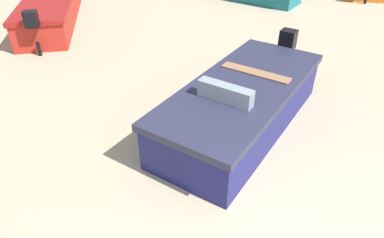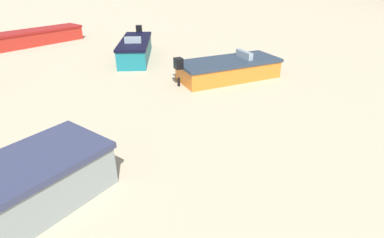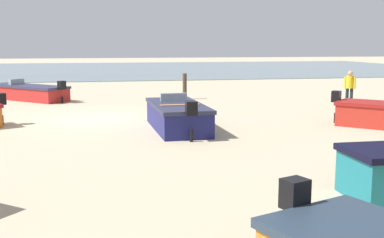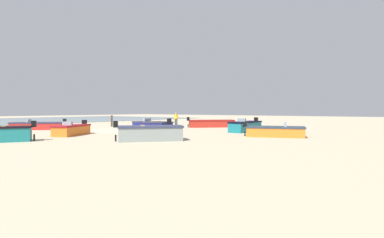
{
  "view_description": "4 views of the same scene",
  "coord_description": "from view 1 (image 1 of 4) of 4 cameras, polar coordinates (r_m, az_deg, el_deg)",
  "views": [
    {
      "loc": [
        -0.44,
        -1.89,
        3.68
      ],
      "look_at": [
        -3.11,
        1.93,
        0.52
      ],
      "focal_mm": 32.12,
      "sensor_mm": 36.0,
      "label": 1
    },
    {
      "loc": [
        7.95,
        12.48,
        3.96
      ],
      "look_at": [
        1.42,
        12.94,
        0.64
      ],
      "focal_mm": 27.57,
      "sensor_mm": 36.0,
      "label": 2
    },
    {
      "loc": [
        -0.18,
        18.33,
        2.83
      ],
      "look_at": [
        -2.67,
        5.62,
        0.77
      ],
      "focal_mm": 44.34,
      "sensor_mm": 36.0,
      "label": 3
    },
    {
      "loc": [
        16.99,
        22.65,
        1.95
      ],
      "look_at": [
        -3.9,
        6.78,
        1.14
      ],
      "focal_mm": 27.07,
      "sensor_mm": 36.0,
      "label": 4
    }
  ],
  "objects": [
    {
      "name": "boat_navy_6",
      "position": [
        6.22,
        8.28,
        2.44
      ],
      "size": [
        1.73,
        4.26,
        1.19
      ],
      "rotation": [
        0.0,
        0.0,
        3.17
      ],
      "color": "navy",
      "rests_on": "ground"
    },
    {
      "name": "boat_red_0",
      "position": [
        12.35,
        -22.33,
        16.47
      ],
      "size": [
        4.69,
        4.6,
        1.17
      ],
      "rotation": [
        0.0,
        0.0,
        0.8
      ],
      "color": "#B4281E",
      "rests_on": "ground"
    }
  ]
}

